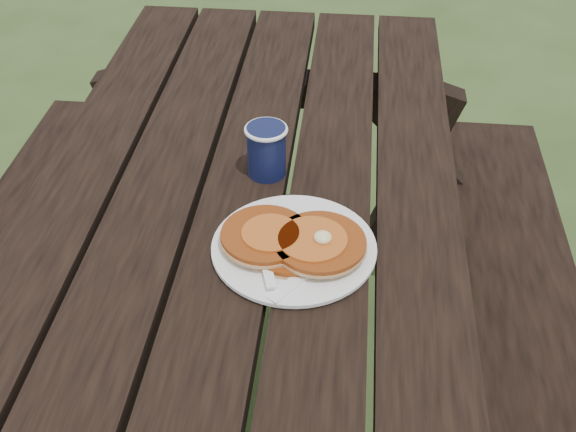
# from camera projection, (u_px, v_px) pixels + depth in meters

# --- Properties ---
(picnic_table) EXTENTS (1.36, 1.80, 0.75)m
(picnic_table) POSITION_uv_depth(u_px,v_px,m) (240.00, 390.00, 1.40)
(picnic_table) COLOR black
(picnic_table) RESTS_ON ground
(plate) EXTENTS (0.26, 0.26, 0.01)m
(plate) POSITION_uv_depth(u_px,v_px,m) (294.00, 248.00, 1.13)
(plate) COLOR white
(plate) RESTS_ON picnic_table
(pancake_stack) EXTENTS (0.23, 0.15, 0.04)m
(pancake_stack) POSITION_uv_depth(u_px,v_px,m) (294.00, 241.00, 1.12)
(pancake_stack) COLOR #8E3B10
(pancake_stack) RESTS_ON plate
(knife) EXTENTS (0.12, 0.16, 0.00)m
(knife) POSITION_uv_depth(u_px,v_px,m) (311.00, 268.00, 1.09)
(knife) COLOR white
(knife) RESTS_ON plate
(fork) EXTENTS (0.08, 0.16, 0.01)m
(fork) POSITION_uv_depth(u_px,v_px,m) (266.00, 263.00, 1.09)
(fork) COLOR white
(fork) RESTS_ON plate
(coffee_cup) EXTENTS (0.08, 0.08, 0.10)m
(coffee_cup) POSITION_uv_depth(u_px,v_px,m) (266.00, 148.00, 1.27)
(coffee_cup) COLOR #0E1438
(coffee_cup) RESTS_ON picnic_table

